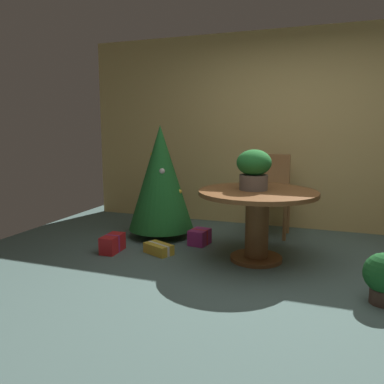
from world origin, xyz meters
TOP-DOWN VIEW (x-y plane):
  - ground_plane at (0.00, 0.00)m, footprint 6.60×6.60m
  - back_wall_panel at (0.00, 2.20)m, footprint 6.00×0.10m
  - round_dining_table at (-0.24, 0.66)m, footprint 1.19×1.19m
  - flower_vase at (-0.30, 0.70)m, footprint 0.35×0.35m
  - wooden_chair_far at (-0.24, 1.73)m, footprint 0.41×0.40m
  - holiday_tree at (-1.53, 1.15)m, footprint 0.80×0.80m
  - gift_box_gold at (-1.27, 0.51)m, footprint 0.36×0.29m
  - gift_box_red at (-1.77, 0.39)m, footprint 0.18×0.33m
  - gift_box_purple at (-0.96, 0.98)m, footprint 0.23×0.27m
  - potted_plant at (0.86, -0.00)m, footprint 0.31×0.31m

SIDE VIEW (x-z plane):
  - ground_plane at x=0.00m, z-range 0.00..0.00m
  - gift_box_gold at x=-1.27m, z-range 0.00..0.11m
  - gift_box_purple at x=-0.96m, z-range 0.00..0.18m
  - gift_box_red at x=-1.77m, z-range 0.00..0.19m
  - potted_plant at x=0.86m, z-range 0.02..0.42m
  - round_dining_table at x=-0.24m, z-range 0.16..0.88m
  - wooden_chair_far at x=-0.24m, z-range 0.06..1.07m
  - holiday_tree at x=-1.53m, z-range 0.05..1.42m
  - flower_vase at x=-0.30m, z-range 0.74..1.15m
  - back_wall_panel at x=0.00m, z-range 0.00..2.60m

